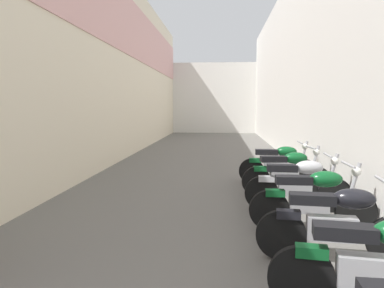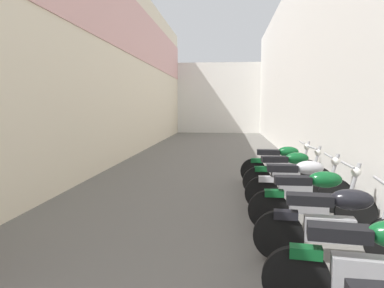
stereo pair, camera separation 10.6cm
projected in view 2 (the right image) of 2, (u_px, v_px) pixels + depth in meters
ground_plane at (205, 169)px, 11.05m from camera, size 41.89×41.89×0.00m
building_left at (122, 63)px, 12.94m from camera, size 0.45×25.89×6.57m
building_right at (300, 67)px, 12.42m from camera, size 0.45×25.89×6.28m
building_far_end at (219, 98)px, 26.60m from camera, size 8.68×2.00×4.81m
motorcycle_third at (374, 265)px, 3.16m from camera, size 1.84×0.58×1.04m
motorcycle_fourth at (335, 223)px, 4.32m from camera, size 1.85×0.58×1.04m
motorcycle_fifth at (313, 198)px, 5.46m from camera, size 1.85×0.58×1.04m
motorcycle_sixth at (299, 183)px, 6.51m from camera, size 1.85×0.58×1.04m
motorcycle_seventh at (288, 172)px, 7.66m from camera, size 1.85×0.58×1.04m
motorcycle_eighth at (281, 163)px, 8.79m from camera, size 1.85×0.58×1.04m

